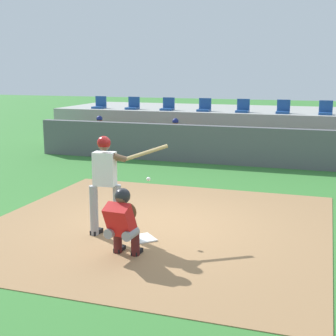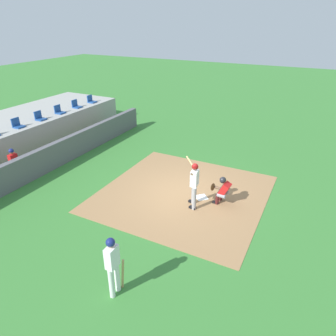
{
  "view_description": "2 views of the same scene",
  "coord_description": "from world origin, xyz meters",
  "px_view_note": "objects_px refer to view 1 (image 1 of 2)",
  "views": [
    {
      "loc": [
        2.99,
        -8.31,
        2.94
      ],
      "look_at": [
        0.0,
        0.7,
        1.0
      ],
      "focal_mm": 51.7,
      "sensor_mm": 36.0,
      "label": 1
    },
    {
      "loc": [
        -9.92,
        -4.37,
        6.47
      ],
      "look_at": [
        0.0,
        0.7,
        1.0
      ],
      "focal_mm": 32.77,
      "sensor_mm": 36.0,
      "label": 2
    }
  ],
  "objects_px": {
    "batter_at_plate": "(107,179)",
    "stadium_seat_1": "(133,106)",
    "dugout_player_0": "(98,133)",
    "stadium_seat_2": "(168,107)",
    "stadium_seat_4": "(243,109)",
    "home_plate": "(141,239)",
    "catcher_crouched": "(123,220)",
    "stadium_seat_6": "(326,111)",
    "dugout_player_1": "(174,137)",
    "stadium_seat_3": "(204,108)",
    "stadium_seat_5": "(283,110)",
    "stadium_seat_0": "(100,105)"
  },
  "relations": [
    {
      "from": "batter_at_plate",
      "to": "stadium_seat_1",
      "type": "xyz_separation_m",
      "value": [
        -3.66,
        10.11,
        0.5
      ]
    },
    {
      "from": "dugout_player_0",
      "to": "stadium_seat_2",
      "type": "bearing_deg",
      "value": 45.96
    },
    {
      "from": "stadium_seat_1",
      "to": "stadium_seat_4",
      "type": "distance_m",
      "value": 4.33
    },
    {
      "from": "dugout_player_0",
      "to": "home_plate",
      "type": "bearing_deg",
      "value": -59.19
    },
    {
      "from": "home_plate",
      "to": "catcher_crouched",
      "type": "xyz_separation_m",
      "value": [
        0.01,
        -0.79,
        0.59
      ]
    },
    {
      "from": "home_plate",
      "to": "stadium_seat_6",
      "type": "height_order",
      "value": "stadium_seat_6"
    },
    {
      "from": "stadium_seat_1",
      "to": "dugout_player_1",
      "type": "bearing_deg",
      "value": -40.82
    },
    {
      "from": "stadium_seat_3",
      "to": "stadium_seat_4",
      "type": "xyz_separation_m",
      "value": [
        1.44,
        0.0,
        0.0
      ]
    },
    {
      "from": "home_plate",
      "to": "stadium_seat_6",
      "type": "bearing_deg",
      "value": 74.16
    },
    {
      "from": "dugout_player_1",
      "to": "home_plate",
      "type": "bearing_deg",
      "value": -76.35
    },
    {
      "from": "stadium_seat_3",
      "to": "stadium_seat_5",
      "type": "bearing_deg",
      "value": 0.0
    },
    {
      "from": "home_plate",
      "to": "stadium_seat_3",
      "type": "relative_size",
      "value": 0.92
    },
    {
      "from": "home_plate",
      "to": "dugout_player_1",
      "type": "height_order",
      "value": "dugout_player_1"
    },
    {
      "from": "home_plate",
      "to": "stadium_seat_6",
      "type": "xyz_separation_m",
      "value": [
        2.89,
        10.18,
        1.51
      ]
    },
    {
      "from": "stadium_seat_1",
      "to": "stadium_seat_5",
      "type": "height_order",
      "value": "same"
    },
    {
      "from": "batter_at_plate",
      "to": "stadium_seat_4",
      "type": "distance_m",
      "value": 10.14
    },
    {
      "from": "home_plate",
      "to": "stadium_seat_1",
      "type": "distance_m",
      "value": 11.17
    },
    {
      "from": "stadium_seat_1",
      "to": "stadium_seat_4",
      "type": "xyz_separation_m",
      "value": [
        4.33,
        0.0,
        0.0
      ]
    },
    {
      "from": "catcher_crouched",
      "to": "stadium_seat_3",
      "type": "xyz_separation_m",
      "value": [
        -1.45,
        10.97,
        0.93
      ]
    },
    {
      "from": "stadium_seat_5",
      "to": "catcher_crouched",
      "type": "bearing_deg",
      "value": -97.45
    },
    {
      "from": "dugout_player_1",
      "to": "stadium_seat_5",
      "type": "height_order",
      "value": "stadium_seat_5"
    },
    {
      "from": "catcher_crouched",
      "to": "dugout_player_0",
      "type": "bearing_deg",
      "value": 118.56
    },
    {
      "from": "batter_at_plate",
      "to": "stadium_seat_1",
      "type": "height_order",
      "value": "stadium_seat_1"
    },
    {
      "from": "dugout_player_1",
      "to": "stadium_seat_6",
      "type": "height_order",
      "value": "stadium_seat_6"
    },
    {
      "from": "stadium_seat_6",
      "to": "catcher_crouched",
      "type": "bearing_deg",
      "value": -104.71
    },
    {
      "from": "stadium_seat_0",
      "to": "stadium_seat_6",
      "type": "height_order",
      "value": "same"
    },
    {
      "from": "batter_at_plate",
      "to": "dugout_player_1",
      "type": "bearing_deg",
      "value": 99.17
    },
    {
      "from": "stadium_seat_1",
      "to": "stadium_seat_2",
      "type": "relative_size",
      "value": 1.0
    },
    {
      "from": "dugout_player_1",
      "to": "stadium_seat_0",
      "type": "height_order",
      "value": "stadium_seat_0"
    },
    {
      "from": "stadium_seat_1",
      "to": "stadium_seat_3",
      "type": "relative_size",
      "value": 1.0
    },
    {
      "from": "stadium_seat_3",
      "to": "stadium_seat_4",
      "type": "distance_m",
      "value": 1.44
    },
    {
      "from": "stadium_seat_2",
      "to": "stadium_seat_6",
      "type": "xyz_separation_m",
      "value": [
        5.78,
        0.0,
        0.0
      ]
    },
    {
      "from": "stadium_seat_2",
      "to": "home_plate",
      "type": "bearing_deg",
      "value": -74.16
    },
    {
      "from": "stadium_seat_3",
      "to": "home_plate",
      "type": "bearing_deg",
      "value": -81.92
    },
    {
      "from": "stadium_seat_1",
      "to": "stadium_seat_6",
      "type": "distance_m",
      "value": 7.22
    },
    {
      "from": "home_plate",
      "to": "stadium_seat_4",
      "type": "height_order",
      "value": "stadium_seat_4"
    },
    {
      "from": "catcher_crouched",
      "to": "stadium_seat_1",
      "type": "distance_m",
      "value": 11.84
    },
    {
      "from": "stadium_seat_1",
      "to": "catcher_crouched",
      "type": "bearing_deg",
      "value": -68.41
    },
    {
      "from": "dugout_player_1",
      "to": "stadium_seat_2",
      "type": "bearing_deg",
      "value": 114.13
    },
    {
      "from": "stadium_seat_6",
      "to": "stadium_seat_4",
      "type": "bearing_deg",
      "value": 180.0
    },
    {
      "from": "home_plate",
      "to": "stadium_seat_4",
      "type": "relative_size",
      "value": 0.92
    },
    {
      "from": "dugout_player_1",
      "to": "stadium_seat_5",
      "type": "xyz_separation_m",
      "value": [
        3.42,
        2.03,
        0.86
      ]
    },
    {
      "from": "batter_at_plate",
      "to": "stadium_seat_3",
      "type": "relative_size",
      "value": 3.76
    },
    {
      "from": "catcher_crouched",
      "to": "stadium_seat_4",
      "type": "distance_m",
      "value": 11.01
    },
    {
      "from": "stadium_seat_4",
      "to": "batter_at_plate",
      "type": "bearing_deg",
      "value": -93.82
    },
    {
      "from": "stadium_seat_2",
      "to": "stadium_seat_0",
      "type": "bearing_deg",
      "value": 180.0
    },
    {
      "from": "catcher_crouched",
      "to": "dugout_player_1",
      "type": "relative_size",
      "value": 1.2
    },
    {
      "from": "dugout_player_1",
      "to": "stadium_seat_6",
      "type": "bearing_deg",
      "value": 22.69
    },
    {
      "from": "stadium_seat_1",
      "to": "stadium_seat_3",
      "type": "bearing_deg",
      "value": 0.0
    },
    {
      "from": "catcher_crouched",
      "to": "stadium_seat_2",
      "type": "distance_m",
      "value": 11.39
    }
  ]
}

